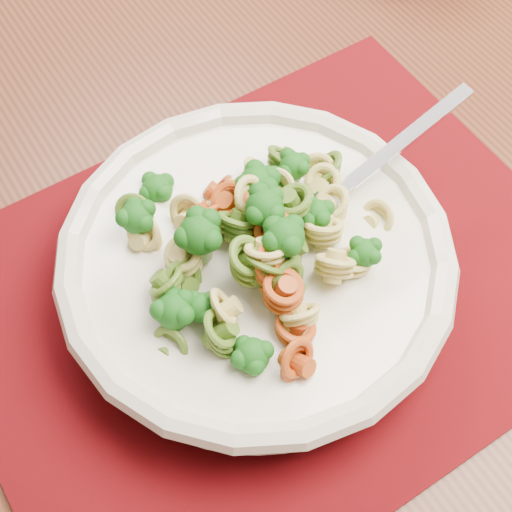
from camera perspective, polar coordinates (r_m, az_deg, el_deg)
dining_table at (r=0.69m, az=0.88°, el=3.72°), size 1.44×0.96×0.71m
placemat at (r=0.53m, az=1.36°, el=-2.55°), size 0.46×0.37×0.00m
pasta_bowl at (r=0.51m, az=-0.00°, el=-0.50°), size 0.28×0.28×0.05m
pasta_broccoli_heap at (r=0.49m, az=0.00°, el=0.36°), size 0.24×0.24×0.06m
fork at (r=0.52m, az=5.40°, el=4.10°), size 0.18×0.03×0.08m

